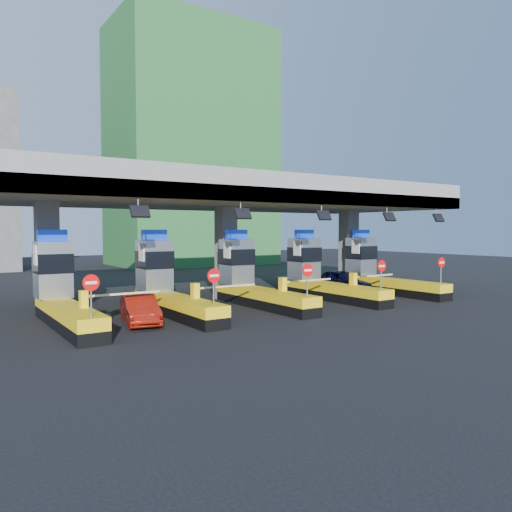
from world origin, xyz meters
TOP-DOWN VIEW (x-y plane):
  - ground at (0.00, 0.00)m, footprint 120.00×120.00m
  - toll_canopy at (0.00, 2.87)m, footprint 28.00×12.09m
  - toll_lane_far_left at (-10.00, 0.28)m, footprint 4.43×8.00m
  - toll_lane_left at (-5.00, 0.28)m, footprint 4.43×8.00m
  - toll_lane_center at (0.00, 0.28)m, footprint 4.43×8.00m
  - toll_lane_right at (5.00, 0.28)m, footprint 4.43×8.00m
  - toll_lane_far_right at (10.00, 0.28)m, footprint 4.43×8.00m
  - bg_building_scaffold at (12.00, 32.00)m, footprint 18.00×12.00m
  - van at (7.87, 1.40)m, footprint 2.00×4.54m
  - red_car at (-7.13, -1.76)m, footprint 2.11×4.04m

SIDE VIEW (x-z plane):
  - ground at x=0.00m, z-range 0.00..0.00m
  - red_car at x=-7.13m, z-range 0.00..1.27m
  - van at x=7.87m, z-range 0.00..1.52m
  - toll_lane_far_left at x=-10.00m, z-range -0.68..3.47m
  - toll_lane_left at x=-5.00m, z-range -0.68..3.47m
  - toll_lane_center at x=0.00m, z-range -0.68..3.47m
  - toll_lane_right at x=5.00m, z-range -0.68..3.47m
  - toll_lane_far_right at x=10.00m, z-range -0.68..3.47m
  - toll_canopy at x=0.00m, z-range 2.63..9.63m
  - bg_building_scaffold at x=12.00m, z-range 0.00..28.00m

